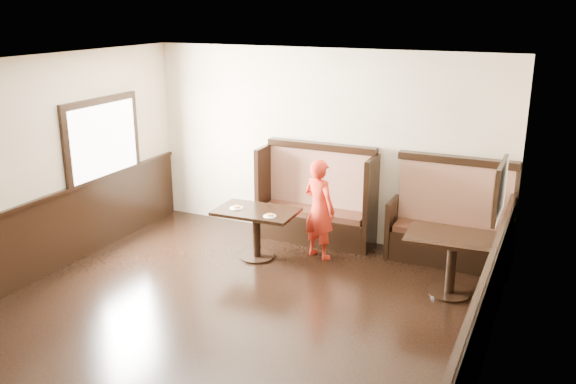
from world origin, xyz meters
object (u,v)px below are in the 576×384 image
Objects in this scene: booth_main at (317,206)px; table_main at (256,221)px; table_neighbor at (452,251)px; booth_neighbor at (450,228)px; child at (319,209)px.

booth_main reaches higher than table_main.
table_neighbor is (2.15, -1.01, 0.04)m from booth_main.
booth_main is 1.55× the size of table_neighbor.
booth_neighbor is 1.18× the size of child.
child is at bearing -65.51° from booth_main.
table_neighbor is at bearing -172.14° from child.
table_main is at bearing 176.68° from table_neighbor.
table_neighbor is 0.81× the size of child.
child is at bearing 25.70° from table_main.
table_neighbor is at bearing -78.68° from booth_neighbor.
table_main is (-0.49, -1.01, 0.01)m from booth_main.
booth_main is 1.95m from booth_neighbor.
booth_main is 2.38m from table_neighbor.
booth_neighbor reaches higher than table_neighbor.
table_neighbor is 1.92m from child.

